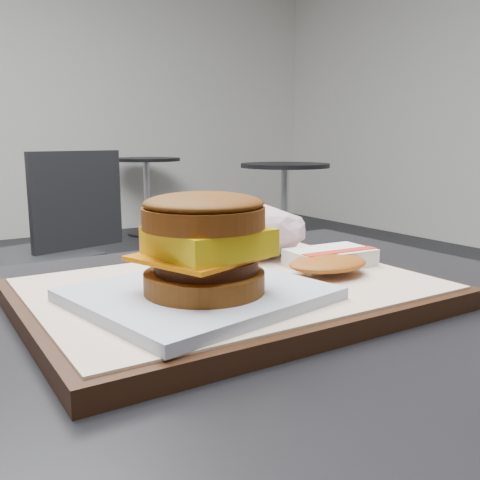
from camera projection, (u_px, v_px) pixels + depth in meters
name	position (u px, v px, depth m)	size (l,w,h in m)	color
serving_tray	(232.00, 293.00, 0.51)	(0.38, 0.28, 0.02)	black
breakfast_sandwich	(203.00, 256.00, 0.44)	(0.22, 0.20, 0.09)	silver
hash_brown	(329.00, 260.00, 0.56)	(0.12, 0.09, 0.02)	white
crumpled_wrapper	(254.00, 231.00, 0.62)	(0.13, 0.10, 0.06)	silver
neighbor_chair	(49.00, 244.00, 2.15)	(0.64, 0.51, 0.88)	#98989C
bg_table_near	(285.00, 189.00, 4.00)	(0.66, 0.66, 0.75)	black
bg_table_far	(146.00, 177.00, 5.20)	(0.66, 0.66, 0.75)	black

